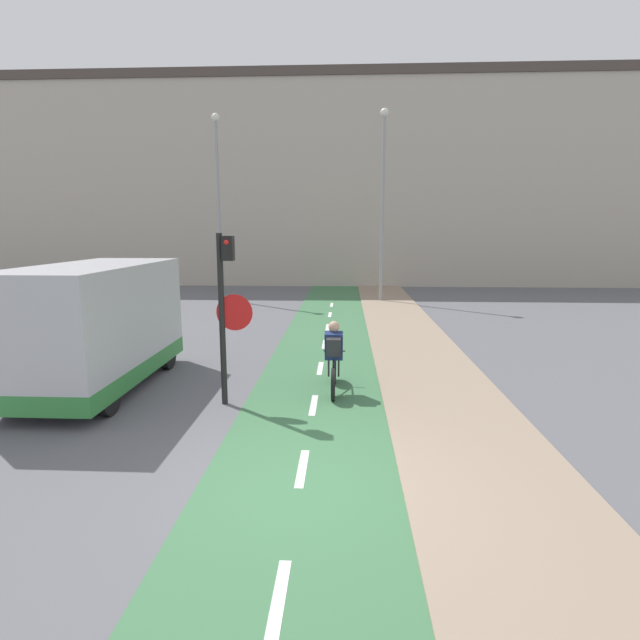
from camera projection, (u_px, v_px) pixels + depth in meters
ground_plane at (299, 488)px, 6.36m from camera, size 120.00×120.00×0.00m
bike_lane at (299, 487)px, 6.37m from camera, size 2.61×60.00×0.02m
sidewalk_strip at (499, 491)px, 6.23m from camera, size 2.40×60.00×0.05m
building_row_background at (336, 184)px, 30.11m from camera, size 60.00×5.20×11.88m
traffic_light_pole at (226, 301)px, 9.08m from camera, size 0.67×0.25×3.19m
street_lamp_far at (218, 191)px, 22.53m from camera, size 0.36×0.36×8.28m
street_lamp_sidewalk at (383, 189)px, 21.95m from camera, size 0.36×0.36×8.36m
cyclist_near at (334, 359)px, 9.97m from camera, size 0.46×1.71×1.46m
van at (97, 329)px, 10.16m from camera, size 1.96×4.63×2.56m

